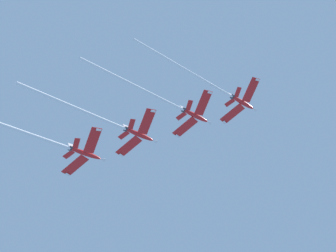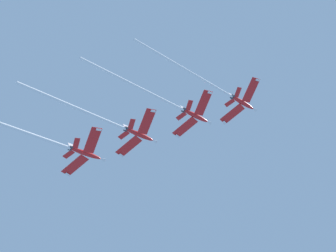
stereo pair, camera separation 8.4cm
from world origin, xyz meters
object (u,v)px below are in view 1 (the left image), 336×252
at_px(jet_lead, 225,93).
at_px(jet_second, 175,105).
at_px(jet_third, 115,124).
at_px(jet_fourth, 54,142).

xyz_separation_m(jet_lead, jet_second, (10.69, 13.80, -5.95)).
distance_m(jet_lead, jet_third, 39.13).
relative_size(jet_third, jet_fourth, 0.98).
bearing_deg(jet_second, jet_lead, -127.77).
height_order(jet_second, jet_fourth, jet_second).
xyz_separation_m(jet_second, jet_fourth, (24.37, 28.72, -13.96)).
bearing_deg(jet_fourth, jet_third, -129.80).
xyz_separation_m(jet_third, jet_fourth, (11.69, 14.03, -6.73)).
bearing_deg(jet_lead, jet_third, 50.63).
bearing_deg(jet_fourth, jet_second, -130.32).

